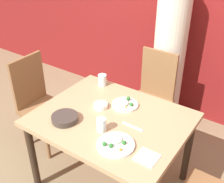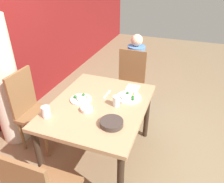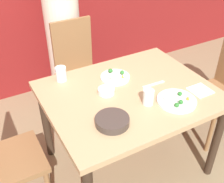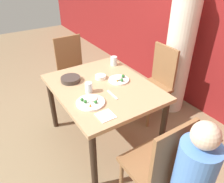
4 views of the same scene
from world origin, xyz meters
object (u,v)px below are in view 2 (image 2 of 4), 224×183
Objects in this scene: chair_adult_spot at (33,109)px; glass_water_tall at (46,112)px; bowl_curry at (112,123)px; plate_rice_adult at (128,97)px; chair_child_spot at (129,84)px; person_adult at (4,81)px; person_child at (135,74)px.

glass_water_tall is (-0.31, -0.44, 0.27)m from chair_adult_spot.
chair_adult_spot is 8.87× the size of glass_water_tall.
glass_water_tall is at bearing 98.44° from bowl_curry.
glass_water_tall is at bearing 132.35° from plate_rice_adult.
chair_child_spot is at bearing -41.91° from chair_adult_spot.
person_child is (1.26, -1.21, -0.28)m from person_adult.
plate_rice_adult is at bearing -47.65° from glass_water_tall.
chair_adult_spot is at bearing 55.02° from glass_water_tall.
chair_child_spot reaches higher than glass_water_tall.
bowl_curry is at bearing -99.04° from person_adult.
chair_adult_spot is at bearing 103.48° from plate_rice_adult.
person_child is 1.05m from plate_rice_adult.
person_adult reaches higher than person_child.
person_adult is (-0.97, 1.21, 0.29)m from chair_child_spot.
chair_adult_spot is 1.54m from person_child.
chair_child_spot is at bearing 8.33° from bowl_curry.
plate_rice_adult is 2.43× the size of glass_water_tall.
glass_water_tall is at bearing -111.76° from person_adult.
person_adult is at bearing -141.12° from chair_child_spot.
glass_water_tall is (-1.57, 0.43, 0.26)m from person_child.
plate_rice_adult reaches higher than bowl_curry.
person_child is at bearing -43.71° from person_adult.
person_child is at bearing 90.00° from chair_child_spot.
person_adult reaches higher than glass_water_tall.
person_adult reaches higher than bowl_curry.
person_child reaches higher than chair_adult_spot.
plate_rice_adult is (0.25, -1.40, -0.06)m from person_adult.
chair_adult_spot and chair_child_spot have the same top height.
plate_rice_adult is (0.25, -1.06, 0.23)m from chair_adult_spot.
chair_adult_spot is 0.44m from person_adult.
person_child is at bearing 10.56° from plate_rice_adult.
chair_adult_spot is 1.00× the size of chair_child_spot.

